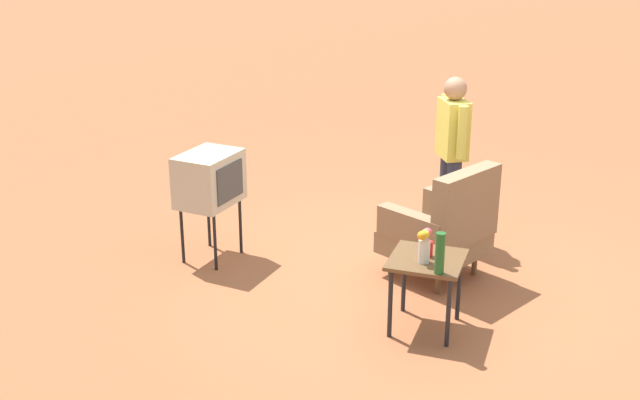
# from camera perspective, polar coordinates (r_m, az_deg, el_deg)

# --- Properties ---
(ground_plane) EXTENTS (60.00, 60.00, 0.00)m
(ground_plane) POSITION_cam_1_polar(r_m,az_deg,el_deg) (7.28, 7.09, -5.62)
(ground_plane) COLOR #A05B38
(armchair) EXTENTS (1.03, 1.04, 1.06)m
(armchair) POSITION_cam_1_polar(r_m,az_deg,el_deg) (7.14, 8.77, -1.87)
(armchair) COLOR brown
(armchair) RESTS_ON ground
(side_table) EXTENTS (0.56, 0.56, 0.60)m
(side_table) POSITION_cam_1_polar(r_m,az_deg,el_deg) (6.28, 7.55, -4.82)
(side_table) COLOR black
(side_table) RESTS_ON ground
(tv_on_stand) EXTENTS (0.65, 0.51, 1.03)m
(tv_on_stand) POSITION_cam_1_polar(r_m,az_deg,el_deg) (7.45, -7.83, 1.45)
(tv_on_stand) COLOR black
(tv_on_stand) RESTS_ON ground
(person_standing) EXTENTS (0.50, 0.37, 1.64)m
(person_standing) POSITION_cam_1_polar(r_m,az_deg,el_deg) (7.86, 9.31, 3.58)
(person_standing) COLOR #2D3347
(person_standing) RESTS_ON ground
(bottle_wine_green) EXTENTS (0.07, 0.07, 0.32)m
(bottle_wine_green) POSITION_cam_1_polar(r_m,az_deg,el_deg) (5.94, 8.49, -3.75)
(bottle_wine_green) COLOR #1E5623
(bottle_wine_green) RESTS_ON side_table
(soda_can_red) EXTENTS (0.07, 0.07, 0.12)m
(soda_can_red) POSITION_cam_1_polar(r_m,az_deg,el_deg) (6.26, 7.69, -3.44)
(soda_can_red) COLOR red
(soda_can_red) RESTS_ON side_table
(flower_vase) EXTENTS (0.15, 0.10, 0.27)m
(flower_vase) POSITION_cam_1_polar(r_m,az_deg,el_deg) (6.11, 7.40, -3.12)
(flower_vase) COLOR silver
(flower_vase) RESTS_ON side_table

